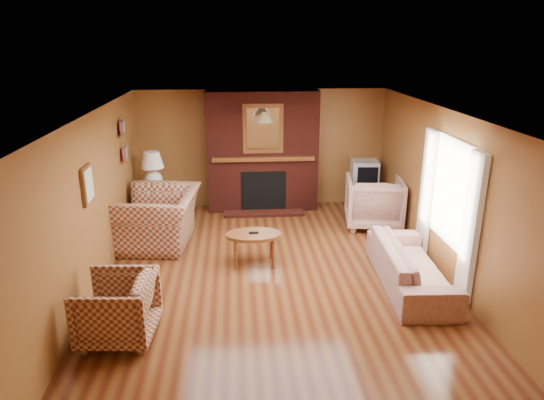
{
  "coord_description": "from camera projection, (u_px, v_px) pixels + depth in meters",
  "views": [
    {
      "loc": [
        -0.53,
        -6.49,
        3.36
      ],
      "look_at": [
        0.01,
        0.6,
        0.98
      ],
      "focal_mm": 32.0,
      "sensor_mm": 36.0,
      "label": 1
    }
  ],
  "objects": [
    {
      "name": "floor",
      "position": [
        275.0,
        274.0,
        7.24
      ],
      "size": [
        6.5,
        6.5,
        0.0
      ],
      "primitive_type": "plane",
      "color": "#4E2110",
      "rests_on": "ground"
    },
    {
      "name": "ceiling",
      "position": [
        275.0,
        113.0,
        6.48
      ],
      "size": [
        6.5,
        6.5,
        0.0
      ],
      "primitive_type": "plane",
      "rotation": [
        3.14,
        0.0,
        0.0
      ],
      "color": "silver",
      "rests_on": "wall_back"
    },
    {
      "name": "wall_back",
      "position": [
        262.0,
        149.0,
        9.93
      ],
      "size": [
        6.5,
        0.0,
        6.5
      ],
      "primitive_type": "plane",
      "rotation": [
        1.57,
        0.0,
        0.0
      ],
      "color": "brown",
      "rests_on": "floor"
    },
    {
      "name": "wall_front",
      "position": [
        308.0,
        329.0,
        3.79
      ],
      "size": [
        6.5,
        0.0,
        6.5
      ],
      "primitive_type": "plane",
      "rotation": [
        -1.57,
        0.0,
        0.0
      ],
      "color": "brown",
      "rests_on": "floor"
    },
    {
      "name": "wall_left",
      "position": [
        94.0,
        203.0,
        6.68
      ],
      "size": [
        0.0,
        6.5,
        6.5
      ],
      "primitive_type": "plane",
      "rotation": [
        1.57,
        0.0,
        1.57
      ],
      "color": "brown",
      "rests_on": "floor"
    },
    {
      "name": "wall_right",
      "position": [
        446.0,
        194.0,
        7.04
      ],
      "size": [
        0.0,
        6.5,
        6.5
      ],
      "primitive_type": "plane",
      "rotation": [
        1.57,
        0.0,
        -1.57
      ],
      "color": "brown",
      "rests_on": "floor"
    },
    {
      "name": "fireplace",
      "position": [
        263.0,
        152.0,
        9.69
      ],
      "size": [
        2.2,
        0.82,
        2.4
      ],
      "color": "#47150F",
      "rests_on": "floor"
    },
    {
      "name": "window_right",
      "position": [
        448.0,
        204.0,
        6.87
      ],
      "size": [
        0.1,
        1.85,
        2.0
      ],
      "color": "beige",
      "rests_on": "wall_right"
    },
    {
      "name": "bookshelf",
      "position": [
        125.0,
        142.0,
        8.33
      ],
      "size": [
        0.09,
        0.55,
        0.71
      ],
      "color": "brown",
      "rests_on": "wall_left"
    },
    {
      "name": "botanical_print",
      "position": [
        88.0,
        185.0,
        6.29
      ],
      "size": [
        0.05,
        0.4,
        0.5
      ],
      "color": "brown",
      "rests_on": "wall_left"
    },
    {
      "name": "pendant_light",
      "position": [
        264.0,
        117.0,
        8.78
      ],
      "size": [
        0.36,
        0.36,
        0.48
      ],
      "color": "black",
      "rests_on": "ceiling"
    },
    {
      "name": "plaid_loveseat",
      "position": [
        160.0,
        218.0,
        8.2
      ],
      "size": [
        1.38,
        1.54,
        0.92
      ],
      "primitive_type": "imported",
      "rotation": [
        0.0,
        0.0,
        -1.67
      ],
      "color": "maroon",
      "rests_on": "floor"
    },
    {
      "name": "plaid_armchair",
      "position": [
        117.0,
        308.0,
        5.6
      ],
      "size": [
        0.91,
        0.89,
        0.78
      ],
      "primitive_type": "imported",
      "rotation": [
        0.0,
        0.0,
        -1.65
      ],
      "color": "maroon",
      "rests_on": "floor"
    },
    {
      "name": "floral_sofa",
      "position": [
        411.0,
        265.0,
        6.85
      ],
      "size": [
        0.93,
        2.13,
        0.61
      ],
      "primitive_type": "imported",
      "rotation": [
        0.0,
        0.0,
        1.52
      ],
      "color": "#B5A98C",
      "rests_on": "floor"
    },
    {
      "name": "floral_armchair",
      "position": [
        374.0,
        202.0,
        8.99
      ],
      "size": [
        1.16,
        1.18,
        0.94
      ],
      "primitive_type": "imported",
      "rotation": [
        0.0,
        0.0,
        2.98
      ],
      "color": "#B5A98C",
      "rests_on": "floor"
    },
    {
      "name": "coffee_table",
      "position": [
        254.0,
        237.0,
        7.46
      ],
      "size": [
        0.87,
        0.54,
        0.53
      ],
      "color": "brown",
      "rests_on": "floor"
    },
    {
      "name": "side_table",
      "position": [
        155.0,
        204.0,
        9.31
      ],
      "size": [
        0.49,
        0.49,
        0.64
      ],
      "primitive_type": "cube",
      "rotation": [
        0.0,
        0.0,
        0.02
      ],
      "color": "brown",
      "rests_on": "floor"
    },
    {
      "name": "table_lamp",
      "position": [
        153.0,
        168.0,
        9.08
      ],
      "size": [
        0.43,
        0.43,
        0.71
      ],
      "color": "white",
      "rests_on": "side_table"
    },
    {
      "name": "tv_stand",
      "position": [
        363.0,
        196.0,
        9.95
      ],
      "size": [
        0.53,
        0.48,
        0.54
      ],
      "primitive_type": "cube",
      "rotation": [
        0.0,
        0.0,
        0.07
      ],
      "color": "black",
      "rests_on": "floor"
    },
    {
      "name": "crt_tv",
      "position": [
        364.0,
        172.0,
        9.78
      ],
      "size": [
        0.57,
        0.56,
        0.48
      ],
      "color": "#ADAFB5",
      "rests_on": "tv_stand"
    }
  ]
}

